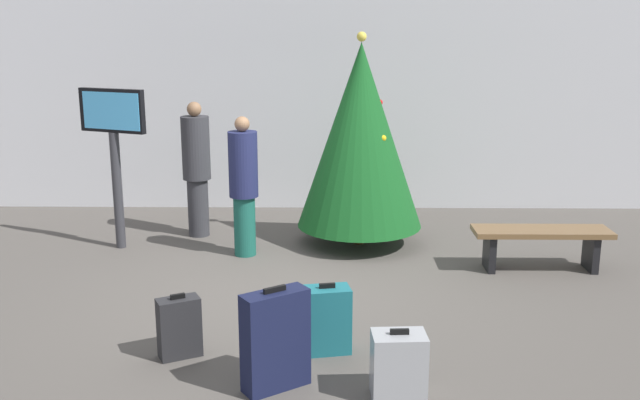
{
  "coord_description": "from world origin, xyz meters",
  "views": [
    {
      "loc": [
        0.65,
        -6.96,
        2.69
      ],
      "look_at": [
        0.55,
        0.35,
        0.9
      ],
      "focal_mm": 39.81,
      "sensor_mm": 36.0,
      "label": 1
    }
  ],
  "objects_px": {
    "traveller_1": "(244,184)",
    "suitcase_0": "(179,327)",
    "suitcase_1": "(327,320)",
    "suitcase_3": "(275,340)",
    "holiday_tree": "(360,136)",
    "waiting_bench": "(541,239)",
    "traveller_0": "(197,166)",
    "suitcase_2": "(399,366)",
    "flight_info_kiosk": "(114,138)"
  },
  "relations": [
    {
      "from": "suitcase_0",
      "to": "suitcase_3",
      "type": "xyz_separation_m",
      "value": [
        0.84,
        -0.52,
        0.13
      ]
    },
    {
      "from": "traveller_1",
      "to": "suitcase_1",
      "type": "xyz_separation_m",
      "value": [
        1.0,
        -2.62,
        -0.6
      ]
    },
    {
      "from": "holiday_tree",
      "to": "flight_info_kiosk",
      "type": "height_order",
      "value": "holiday_tree"
    },
    {
      "from": "traveller_0",
      "to": "suitcase_2",
      "type": "relative_size",
      "value": 3.24
    },
    {
      "from": "holiday_tree",
      "to": "waiting_bench",
      "type": "bearing_deg",
      "value": -25.84
    },
    {
      "from": "flight_info_kiosk",
      "to": "suitcase_3",
      "type": "xyz_separation_m",
      "value": [
        2.21,
        -3.53,
        -0.99
      ]
    },
    {
      "from": "flight_info_kiosk",
      "to": "suitcase_3",
      "type": "height_order",
      "value": "flight_info_kiosk"
    },
    {
      "from": "waiting_bench",
      "to": "traveller_1",
      "type": "height_order",
      "value": "traveller_1"
    },
    {
      "from": "traveller_1",
      "to": "suitcase_3",
      "type": "bearing_deg",
      "value": -79.3
    },
    {
      "from": "flight_info_kiosk",
      "to": "traveller_0",
      "type": "bearing_deg",
      "value": 31.76
    },
    {
      "from": "suitcase_0",
      "to": "suitcase_3",
      "type": "relative_size",
      "value": 0.67
    },
    {
      "from": "holiday_tree",
      "to": "waiting_bench",
      "type": "height_order",
      "value": "holiday_tree"
    },
    {
      "from": "traveller_1",
      "to": "suitcase_2",
      "type": "relative_size",
      "value": 3.08
    },
    {
      "from": "suitcase_3",
      "to": "suitcase_1",
      "type": "bearing_deg",
      "value": 58.54
    },
    {
      "from": "waiting_bench",
      "to": "suitcase_2",
      "type": "relative_size",
      "value": 2.8
    },
    {
      "from": "holiday_tree",
      "to": "waiting_bench",
      "type": "xyz_separation_m",
      "value": [
        2.01,
        -0.97,
        -1.02
      ]
    },
    {
      "from": "suitcase_0",
      "to": "suitcase_1",
      "type": "bearing_deg",
      "value": 5.04
    },
    {
      "from": "traveller_0",
      "to": "traveller_1",
      "type": "xyz_separation_m",
      "value": [
        0.71,
        -0.82,
        -0.04
      ]
    },
    {
      "from": "suitcase_0",
      "to": "suitcase_3",
      "type": "height_order",
      "value": "suitcase_3"
    },
    {
      "from": "holiday_tree",
      "to": "suitcase_3",
      "type": "height_order",
      "value": "holiday_tree"
    },
    {
      "from": "suitcase_2",
      "to": "traveller_1",
      "type": "bearing_deg",
      "value": 114.38
    },
    {
      "from": "waiting_bench",
      "to": "suitcase_3",
      "type": "distance_m",
      "value": 3.93
    },
    {
      "from": "traveller_1",
      "to": "suitcase_1",
      "type": "height_order",
      "value": "traveller_1"
    },
    {
      "from": "traveller_0",
      "to": "waiting_bench",
      "type": "bearing_deg",
      "value": -17.73
    },
    {
      "from": "suitcase_1",
      "to": "suitcase_3",
      "type": "height_order",
      "value": "suitcase_3"
    },
    {
      "from": "suitcase_1",
      "to": "suitcase_2",
      "type": "relative_size",
      "value": 1.12
    },
    {
      "from": "waiting_bench",
      "to": "suitcase_0",
      "type": "height_order",
      "value": "suitcase_0"
    },
    {
      "from": "traveller_1",
      "to": "suitcase_0",
      "type": "xyz_separation_m",
      "value": [
        -0.23,
        -2.73,
        -0.63
      ]
    },
    {
      "from": "traveller_0",
      "to": "holiday_tree",
      "type": "bearing_deg",
      "value": -9.22
    },
    {
      "from": "waiting_bench",
      "to": "suitcase_1",
      "type": "xyz_separation_m",
      "value": [
        -2.41,
        -2.13,
        -0.07
      ]
    },
    {
      "from": "flight_info_kiosk",
      "to": "traveller_1",
      "type": "bearing_deg",
      "value": -9.7
    },
    {
      "from": "traveller_0",
      "to": "suitcase_3",
      "type": "height_order",
      "value": "traveller_0"
    },
    {
      "from": "traveller_1",
      "to": "suitcase_0",
      "type": "height_order",
      "value": "traveller_1"
    },
    {
      "from": "suitcase_1",
      "to": "suitcase_2",
      "type": "distance_m",
      "value": 0.93
    },
    {
      "from": "holiday_tree",
      "to": "suitcase_0",
      "type": "bearing_deg",
      "value": -116.85
    },
    {
      "from": "flight_info_kiosk",
      "to": "suitcase_0",
      "type": "xyz_separation_m",
      "value": [
        1.36,
        -3.0,
        -1.13
      ]
    },
    {
      "from": "flight_info_kiosk",
      "to": "suitcase_1",
      "type": "xyz_separation_m",
      "value": [
        2.59,
        -2.9,
        -1.1
      ]
    },
    {
      "from": "traveller_0",
      "to": "suitcase_2",
      "type": "xyz_separation_m",
      "value": [
        2.24,
        -4.21,
        -0.67
      ]
    },
    {
      "from": "holiday_tree",
      "to": "suitcase_2",
      "type": "bearing_deg",
      "value": -87.96
    },
    {
      "from": "suitcase_1",
      "to": "suitcase_2",
      "type": "xyz_separation_m",
      "value": [
        0.53,
        -0.76,
        -0.03
      ]
    },
    {
      "from": "traveller_0",
      "to": "flight_info_kiosk",
      "type": "bearing_deg",
      "value": -148.24
    },
    {
      "from": "waiting_bench",
      "to": "suitcase_2",
      "type": "xyz_separation_m",
      "value": [
        -1.88,
        -2.89,
        -0.11
      ]
    },
    {
      "from": "flight_info_kiosk",
      "to": "suitcase_1",
      "type": "relative_size",
      "value": 3.23
    },
    {
      "from": "suitcase_1",
      "to": "suitcase_3",
      "type": "relative_size",
      "value": 0.75
    },
    {
      "from": "suitcase_2",
      "to": "suitcase_1",
      "type": "bearing_deg",
      "value": 124.89
    },
    {
      "from": "suitcase_0",
      "to": "holiday_tree",
      "type": "bearing_deg",
      "value": 63.15
    },
    {
      "from": "holiday_tree",
      "to": "suitcase_3",
      "type": "xyz_separation_m",
      "value": [
        -0.78,
        -3.73,
        -0.99
      ]
    },
    {
      "from": "traveller_1",
      "to": "waiting_bench",
      "type": "bearing_deg",
      "value": -8.29
    },
    {
      "from": "traveller_0",
      "to": "suitcase_0",
      "type": "xyz_separation_m",
      "value": [
        0.48,
        -3.55,
        -0.67
      ]
    },
    {
      "from": "suitcase_2",
      "to": "suitcase_3",
      "type": "bearing_deg",
      "value": 171.92
    }
  ]
}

